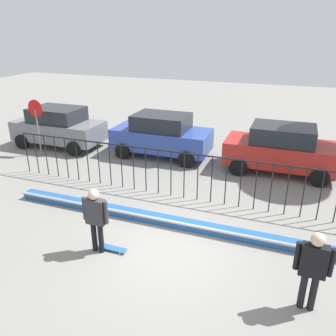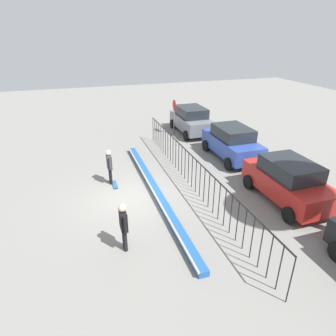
% 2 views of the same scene
% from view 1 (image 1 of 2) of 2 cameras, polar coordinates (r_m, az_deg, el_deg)
% --- Properties ---
extents(ground_plane, '(60.00, 60.00, 0.00)m').
position_cam_1_polar(ground_plane, '(9.21, -0.33, -13.25)').
color(ground_plane, gray).
extents(bowl_coping_ledge, '(11.00, 0.40, 0.27)m').
position_cam_1_polar(bowl_coping_ledge, '(10.02, 1.96, -9.19)').
color(bowl_coping_ledge, '#235699').
rests_on(bowl_coping_ledge, ground).
extents(perimeter_fence, '(14.04, 0.04, 1.62)m').
position_cam_1_polar(perimeter_fence, '(11.17, 5.01, -0.65)').
color(perimeter_fence, black).
rests_on(perimeter_fence, ground).
extents(skateboarder, '(0.71, 0.27, 1.77)m').
position_cam_1_polar(skateboarder, '(8.73, -12.01, -7.70)').
color(skateboarder, black).
rests_on(skateboarder, ground).
extents(skateboard, '(0.80, 0.20, 0.07)m').
position_cam_1_polar(skateboard, '(9.23, -9.34, -13.06)').
color(skateboard, '#26598C').
rests_on(skateboard, ground).
extents(camera_operator, '(0.73, 0.27, 1.80)m').
position_cam_1_polar(camera_operator, '(7.47, 23.06, -14.66)').
color(camera_operator, black).
rests_on(camera_operator, ground).
extents(parked_car_gray, '(4.30, 2.12, 1.90)m').
position_cam_1_polar(parked_car_gray, '(17.33, -17.82, 6.59)').
color(parked_car_gray, slate).
rests_on(parked_car_gray, ground).
extents(parked_car_blue, '(4.30, 2.12, 1.90)m').
position_cam_1_polar(parked_car_blue, '(15.20, -1.08, 5.55)').
color(parked_car_blue, '#2D479E').
rests_on(parked_car_blue, ground).
extents(parked_car_red, '(4.30, 2.12, 1.90)m').
position_cam_1_polar(parked_car_red, '(14.13, 18.36, 3.08)').
color(parked_car_red, '#B2231E').
rests_on(parked_car_red, ground).
extents(stop_sign, '(0.76, 0.07, 2.50)m').
position_cam_1_polar(stop_sign, '(16.25, -21.06, 7.52)').
color(stop_sign, slate).
rests_on(stop_sign, ground).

